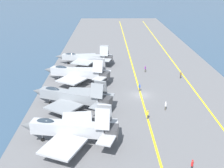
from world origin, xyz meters
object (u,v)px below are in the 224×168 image
at_px(crew_yellow_vest, 148,114).
at_px(crew_red_vest, 192,165).
at_px(parked_jet_second, 71,96).
at_px(crew_brown_vest, 181,75).
at_px(crew_purple_vest, 145,69).
at_px(crew_blue_vest, 139,87).
at_px(crew_white_vest, 166,105).
at_px(parked_jet_third, 77,73).
at_px(parked_jet_nearest, 70,129).
at_px(parked_jet_fourth, 85,57).

xyz_separation_m(crew_yellow_vest, crew_red_vest, (-14.38, -3.80, 0.04)).
distance_m(parked_jet_second, crew_brown_vest, 29.89).
bearing_deg(crew_purple_vest, crew_red_vest, -178.76).
distance_m(parked_jet_second, crew_purple_vest, 27.07).
bearing_deg(crew_blue_vest, crew_white_vest, -156.79).
bearing_deg(parked_jet_second, crew_blue_vest, -60.37).
distance_m(parked_jet_third, crew_red_vest, 37.70).
height_order(parked_jet_nearest, parked_jet_third, parked_jet_nearest).
xyz_separation_m(parked_jet_second, parked_jet_third, (13.78, 0.33, 0.05)).
bearing_deg(parked_jet_fourth, crew_brown_vest, -116.12).
distance_m(parked_jet_fourth, crew_yellow_vest, 35.61).
height_order(parked_jet_second, parked_jet_fourth, parked_jet_second).
distance_m(parked_jet_nearest, crew_brown_vest, 37.27).
height_order(parked_jet_second, crew_yellow_vest, parked_jet_second).
xyz_separation_m(parked_jet_second, crew_blue_vest, (7.93, -13.93, -1.42)).
bearing_deg(parked_jet_fourth, parked_jet_nearest, -179.26).
distance_m(parked_jet_second, crew_yellow_vest, 14.88).
height_order(crew_yellow_vest, crew_purple_vest, crew_purple_vest).
bearing_deg(crew_white_vest, parked_jet_second, 85.85).
distance_m(parked_jet_third, crew_brown_vest, 25.60).
height_order(crew_red_vest, crew_blue_vest, crew_red_vest).
xyz_separation_m(parked_jet_third, crew_red_vest, (-33.03, -18.12, -1.47)).
bearing_deg(crew_red_vest, parked_jet_third, 28.75).
bearing_deg(parked_jet_nearest, parked_jet_fourth, 0.74).
bearing_deg(parked_jet_fourth, crew_blue_vest, -146.70).
relative_size(parked_jet_nearest, crew_purple_vest, 8.51).
bearing_deg(crew_blue_vest, parked_jet_second, 119.63).
bearing_deg(crew_white_vest, crew_purple_vest, 2.49).
relative_size(crew_purple_vest, crew_red_vest, 0.98).
relative_size(parked_jet_fourth, crew_yellow_vest, 9.44).
relative_size(parked_jet_fourth, crew_red_vest, 9.11).
xyz_separation_m(parked_jet_second, crew_purple_vest, (21.09, -16.92, -1.43)).
xyz_separation_m(crew_yellow_vest, crew_white_vest, (3.57, -3.90, -0.01)).
bearing_deg(parked_jet_third, crew_white_vest, -129.60).
bearing_deg(parked_jet_fourth, crew_red_vest, -160.13).
bearing_deg(crew_red_vest, parked_jet_nearest, 67.52).
distance_m(parked_jet_nearest, parked_jet_third, 26.20).
bearing_deg(crew_blue_vest, crew_brown_vest, -53.68).
relative_size(parked_jet_fourth, crew_blue_vest, 9.18).
height_order(parked_jet_third, crew_white_vest, parked_jet_third).
height_order(crew_white_vest, crew_red_vest, crew_red_vest).
distance_m(parked_jet_nearest, crew_red_vest, 18.04).
relative_size(crew_white_vest, crew_blue_vest, 0.96).
height_order(crew_purple_vest, crew_blue_vest, crew_blue_vest).
distance_m(parked_jet_second, crew_white_vest, 18.00).
bearing_deg(parked_jet_third, crew_purple_vest, -67.03).
bearing_deg(crew_brown_vest, crew_red_vest, 168.31).
height_order(crew_brown_vest, crew_red_vest, crew_red_vest).
bearing_deg(crew_purple_vest, crew_blue_vest, 167.22).
height_order(parked_jet_third, crew_purple_vest, parked_jet_third).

